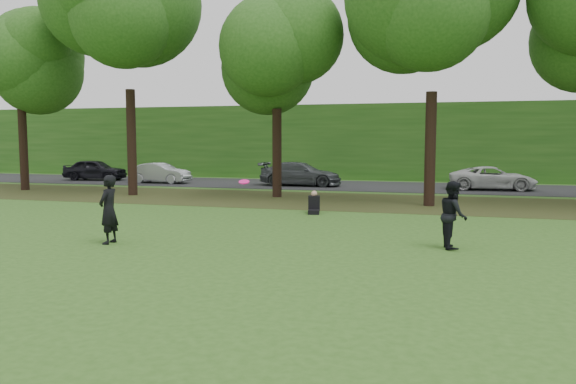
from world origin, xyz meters
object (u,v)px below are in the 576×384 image
object	(u,v)px
player_left	(109,209)
player_right	(453,215)
frisbee	(244,182)
seated_person	(314,205)

from	to	relation	value
player_left	player_right	world-z (taller)	player_left
player_right	frisbee	distance (m)	5.33
player_left	frisbee	size ratio (longest dim) A/B	4.76
player_left	player_right	xyz separation A→B (m)	(8.66, 1.85, -0.05)
player_left	player_right	bearing A→B (deg)	99.65
player_left	seated_person	size ratio (longest dim) A/B	2.18
player_right	seated_person	distance (m)	7.35
frisbee	seated_person	distance (m)	6.74
player_left	frisbee	bearing A→B (deg)	99.07
seated_person	player_left	bearing A→B (deg)	-128.49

